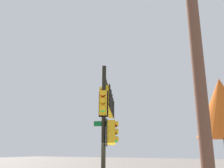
# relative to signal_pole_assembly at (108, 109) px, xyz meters

# --- Properties ---
(signal_pole_assembly) EXTENTS (6.54, 3.32, 6.15)m
(signal_pole_assembly) POSITION_rel_signal_pole_assembly_xyz_m (0.00, 0.00, 0.00)
(signal_pole_assembly) COLOR black
(signal_pole_assembly) RESTS_ON ground_plane
(utility_pole) EXTENTS (1.75, 0.67, 8.61)m
(utility_pole) POSITION_rel_signal_pole_assembly_xyz_m (-5.81, -5.57, 0.05)
(utility_pole) COLOR brown
(utility_pole) RESTS_ON ground_plane
(tree_mid) EXTENTS (4.67, 4.67, 8.33)m
(tree_mid) POSITION_rel_signal_pole_assembly_xyz_m (10.91, -5.41, 1.34)
(tree_mid) COLOR brown
(tree_mid) RESTS_ON ground_plane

